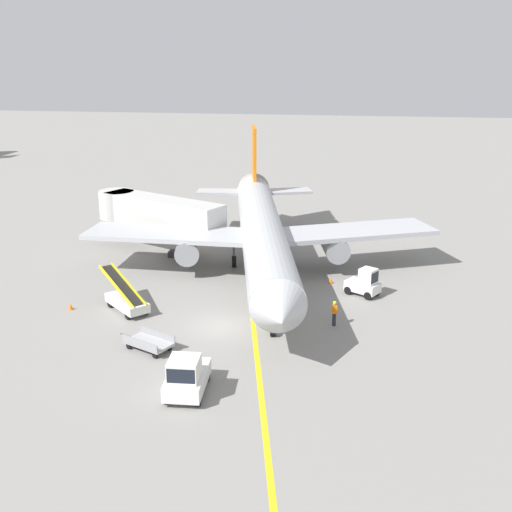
% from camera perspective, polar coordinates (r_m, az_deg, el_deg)
% --- Properties ---
extents(ground_plane, '(300.00, 300.00, 0.00)m').
position_cam_1_polar(ground_plane, '(40.75, -3.03, -6.40)').
color(ground_plane, gray).
extents(taxi_line_yellow, '(17.26, 78.24, 0.01)m').
position_cam_1_polar(taxi_line_yellow, '(45.09, -0.49, -3.93)').
color(taxi_line_yellow, yellow).
rests_on(taxi_line_yellow, ground).
extents(airliner, '(27.98, 35.07, 10.10)m').
position_cam_1_polar(airliner, '(49.54, 0.54, 2.25)').
color(airliner, '#B2B5BA').
rests_on(airliner, ground).
extents(jet_bridge, '(12.73, 7.77, 4.85)m').
position_cam_1_polar(jet_bridge, '(56.23, -9.42, 4.01)').
color(jet_bridge, beige).
rests_on(jet_bridge, ground).
extents(pushback_tug, '(2.13, 3.71, 2.20)m').
position_cam_1_polar(pushback_tug, '(32.94, -6.32, -10.76)').
color(pushback_tug, silver).
rests_on(pushback_tug, ground).
extents(baggage_tug_near_wing, '(2.73, 2.36, 2.10)m').
position_cam_1_polar(baggage_tug_near_wing, '(46.15, 9.78, -2.45)').
color(baggage_tug_near_wing, silver).
rests_on(baggage_tug_near_wing, ground).
extents(belt_loader_forward_hold, '(4.53, 4.30, 2.59)m').
position_cam_1_polar(belt_loader_forward_hold, '(43.83, -11.65, -3.88)').
color(belt_loader_forward_hold, silver).
rests_on(belt_loader_forward_hold, ground).
extents(baggage_cart_loaded, '(3.74, 2.60, 0.94)m').
position_cam_1_polar(baggage_cart_loaded, '(38.04, -9.69, -7.71)').
color(baggage_cart_loaded, '#A5A5A8').
rests_on(baggage_cart_loaded, ground).
extents(ground_crew_marshaller, '(0.36, 0.24, 1.70)m').
position_cam_1_polar(ground_crew_marshaller, '(40.82, 7.09, -5.09)').
color(ground_crew_marshaller, '#26262D').
rests_on(ground_crew_marshaller, ground).
extents(safety_cone_nose_left, '(0.36, 0.36, 0.44)m').
position_cam_1_polar(safety_cone_nose_left, '(48.44, 6.76, -2.22)').
color(safety_cone_nose_left, orange).
rests_on(safety_cone_nose_left, ground).
extents(safety_cone_nose_right, '(0.36, 0.36, 0.44)m').
position_cam_1_polar(safety_cone_nose_right, '(45.06, -16.40, -4.41)').
color(safety_cone_nose_right, orange).
rests_on(safety_cone_nose_right, ground).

